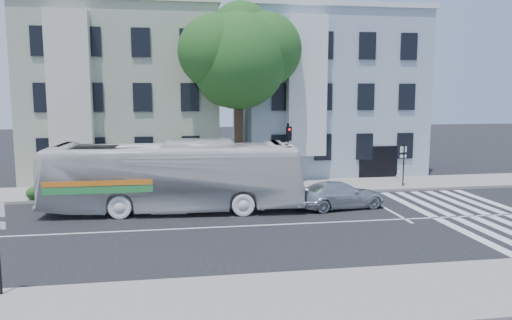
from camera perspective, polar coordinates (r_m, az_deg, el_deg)
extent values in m
plane|color=black|center=(21.79, 0.95, -7.47)|extent=(120.00, 120.00, 0.00)
cube|color=gray|center=(29.47, -1.81, -3.25)|extent=(80.00, 4.00, 0.15)
cube|color=gray|center=(14.39, 6.82, -15.49)|extent=(80.00, 4.00, 0.15)
cube|color=#A1AA8E|center=(35.82, -14.61, 7.21)|extent=(12.00, 10.00, 11.00)
cube|color=#97AAB4|center=(37.25, 7.54, 7.41)|extent=(12.00, 10.00, 11.00)
cylinder|color=#2D2116|center=(29.58, -1.96, 1.73)|extent=(0.56, 0.56, 5.20)
sphere|color=#17481D|center=(29.46, -2.01, 11.25)|extent=(5.60, 5.60, 5.60)
sphere|color=#17481D|center=(30.15, 0.98, 12.51)|extent=(4.40, 4.40, 4.40)
sphere|color=#17481D|center=(29.05, -4.74, 12.27)|extent=(4.20, 4.20, 4.20)
sphere|color=#17481D|center=(30.83, -1.74, 14.28)|extent=(3.80, 3.80, 3.80)
sphere|color=#17481D|center=(29.95, -3.30, 9.27)|extent=(3.40, 3.40, 3.40)
imported|color=silver|center=(24.28, -9.35, -1.84)|extent=(3.74, 12.48, 3.43)
imported|color=silver|center=(25.15, 9.59, -3.95)|extent=(2.50, 4.75, 1.31)
cylinder|color=black|center=(28.55, 3.64, 0.24)|extent=(0.13, 0.13, 3.96)
cube|color=black|center=(28.15, 3.78, 3.03)|extent=(0.30, 0.25, 0.80)
sphere|color=red|center=(28.00, 3.85, 3.48)|extent=(0.15, 0.15, 0.15)
cylinder|color=white|center=(28.34, 3.72, 1.14)|extent=(0.41, 0.11, 0.41)
cylinder|color=#B3B3AF|center=(32.68, 16.01, -1.85)|extent=(0.21, 0.21, 0.53)
sphere|color=#B3B3AF|center=(32.63, 16.03, -1.35)|extent=(0.19, 0.19, 0.19)
cylinder|color=#B3B3AF|center=(32.66, 16.01, -1.73)|extent=(0.36, 0.15, 0.12)
cylinder|color=black|center=(30.83, 16.51, -0.54)|extent=(0.07, 0.07, 2.55)
cube|color=white|center=(30.80, 16.50, 1.17)|extent=(0.45, 0.15, 0.36)
cube|color=white|center=(30.85, 16.47, 0.42)|extent=(0.45, 0.15, 0.18)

